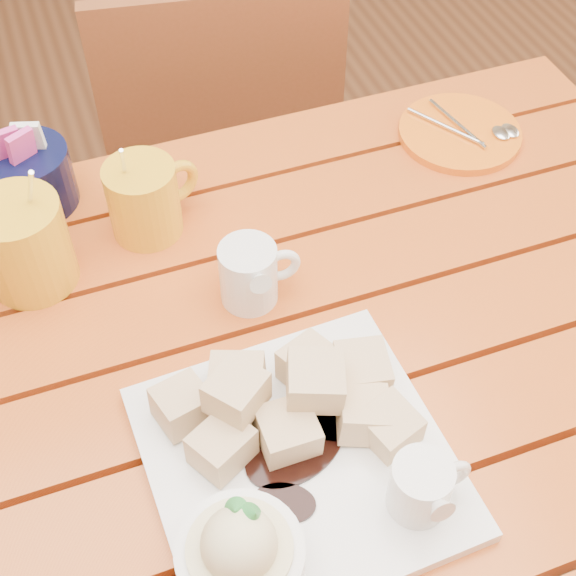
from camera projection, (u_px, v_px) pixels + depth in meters
name	position (u px, v px, depth m)	size (l,w,h in m)	color
table	(252.00, 430.00, 0.91)	(1.20, 0.79, 0.75)	#AD3E16
dessert_plate	(289.00, 470.00, 0.72)	(0.28, 0.28, 0.11)	white
coffee_mug_left	(21.00, 244.00, 0.87)	(0.14, 0.10, 0.16)	gold
coffee_mug_right	(145.00, 198.00, 0.93)	(0.12, 0.08, 0.14)	gold
cream_pitcher	(250.00, 273.00, 0.87)	(0.09, 0.08, 0.08)	white
sugar_caddy	(29.00, 176.00, 0.97)	(0.11, 0.11, 0.12)	black
orange_saucer	(461.00, 133.00, 1.07)	(0.16, 0.16, 0.02)	orange
chair_far	(221.00, 148.00, 1.50)	(0.45, 0.45, 0.84)	brown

